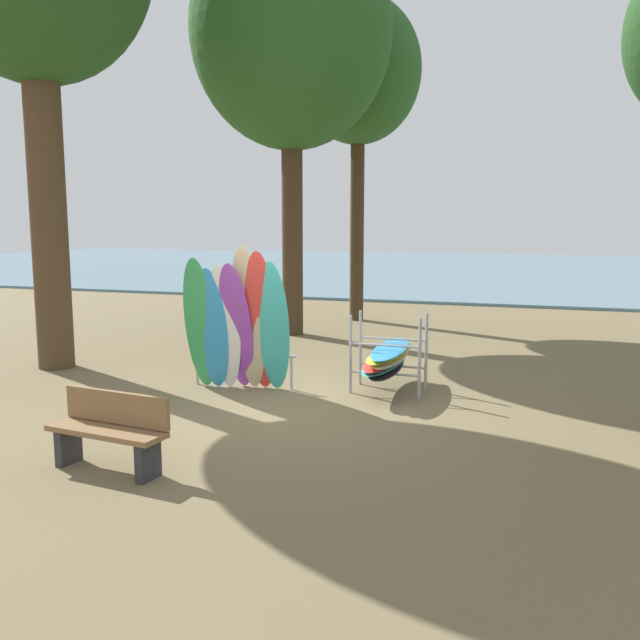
{
  "coord_description": "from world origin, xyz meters",
  "views": [
    {
      "loc": [
        3.48,
        -8.88,
        2.68
      ],
      "look_at": [
        0.02,
        1.45,
        1.1
      ],
      "focal_mm": 37.64,
      "sensor_mm": 36.0,
      "label": 1
    }
  ],
  "objects_px": {
    "tree_far_left_back": "(358,73)",
    "park_bench": "(110,430)",
    "tree_mid_behind": "(291,33)",
    "board_storage_rack": "(388,357)",
    "leaning_board_pile": "(237,325)"
  },
  "relations": [
    {
      "from": "tree_mid_behind",
      "to": "park_bench",
      "type": "xyz_separation_m",
      "value": [
        1.32,
        -9.09,
        -6.52
      ]
    },
    {
      "from": "tree_mid_behind",
      "to": "tree_far_left_back",
      "type": "bearing_deg",
      "value": 73.7
    },
    {
      "from": "tree_far_left_back",
      "to": "park_bench",
      "type": "xyz_separation_m",
      "value": [
        0.5,
        -11.9,
        -6.16
      ]
    },
    {
      "from": "tree_far_left_back",
      "to": "leaning_board_pile",
      "type": "height_order",
      "value": "tree_far_left_back"
    },
    {
      "from": "tree_far_left_back",
      "to": "leaning_board_pile",
      "type": "relative_size",
      "value": 3.67
    },
    {
      "from": "leaning_board_pile",
      "to": "park_bench",
      "type": "distance_m",
      "value": 3.69
    },
    {
      "from": "tree_far_left_back",
      "to": "board_storage_rack",
      "type": "relative_size",
      "value": 4.03
    },
    {
      "from": "leaning_board_pile",
      "to": "park_bench",
      "type": "height_order",
      "value": "leaning_board_pile"
    },
    {
      "from": "tree_mid_behind",
      "to": "park_bench",
      "type": "relative_size",
      "value": 6.74
    },
    {
      "from": "leaning_board_pile",
      "to": "board_storage_rack",
      "type": "bearing_deg",
      "value": 17.28
    },
    {
      "from": "tree_mid_behind",
      "to": "board_storage_rack",
      "type": "bearing_deg",
      "value": -54.12
    },
    {
      "from": "board_storage_rack",
      "to": "park_bench",
      "type": "distance_m",
      "value": 4.84
    },
    {
      "from": "tree_far_left_back",
      "to": "board_storage_rack",
      "type": "xyz_separation_m",
      "value": [
        2.6,
        -7.55,
        -6.06
      ]
    },
    {
      "from": "leaning_board_pile",
      "to": "board_storage_rack",
      "type": "xyz_separation_m",
      "value": [
        2.31,
        0.72,
        -0.51
      ]
    },
    {
      "from": "leaning_board_pile",
      "to": "board_storage_rack",
      "type": "relative_size",
      "value": 1.1
    }
  ]
}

